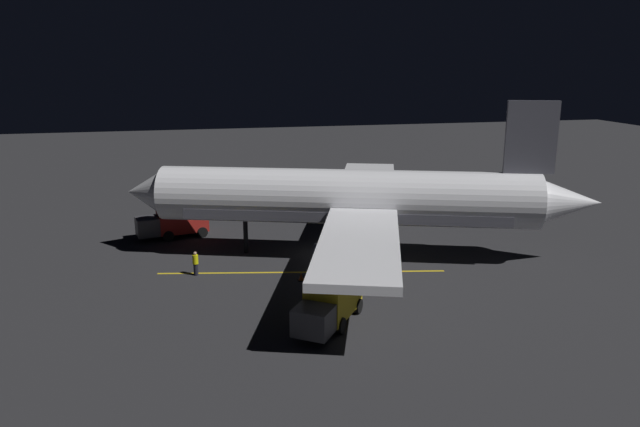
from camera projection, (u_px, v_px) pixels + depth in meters
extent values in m
cube|color=#27272A|center=(345.00, 257.00, 46.40)|extent=(180.00, 180.00, 0.20)
cube|color=gold|center=(302.00, 272.00, 42.79)|extent=(4.22, 20.17, 0.01)
cylinder|color=white|center=(346.00, 197.00, 45.20)|extent=(13.10, 28.24, 4.16)
cube|color=#4C4C56|center=(346.00, 212.00, 45.48)|extent=(11.53, 24.13, 0.75)
cone|color=white|center=(149.00, 192.00, 46.77)|extent=(4.93, 4.47, 4.08)
cone|color=white|center=(566.00, 202.00, 43.56)|extent=(5.15, 5.93, 3.74)
cube|color=#4C4C56|center=(531.00, 137.00, 42.68)|extent=(1.50, 3.52, 5.19)
cube|color=white|center=(359.00, 243.00, 35.91)|extent=(15.91, 9.44, 0.50)
cylinder|color=slate|center=(340.00, 261.00, 37.11)|extent=(3.02, 3.71, 2.10)
cube|color=white|center=(368.00, 180.00, 54.51)|extent=(15.91, 9.44, 0.50)
cylinder|color=slate|center=(354.00, 197.00, 54.26)|extent=(3.02, 3.71, 2.10)
cylinder|color=black|center=(246.00, 237.00, 46.84)|extent=(0.46, 0.46, 2.61)
cylinder|color=black|center=(376.00, 251.00, 43.39)|extent=(0.46, 0.46, 2.61)
cylinder|color=black|center=(377.00, 232.00, 48.20)|extent=(0.46, 0.46, 2.61)
cube|color=maroon|center=(182.00, 220.00, 51.16)|extent=(2.88, 4.42, 1.97)
cube|color=#38383D|center=(147.00, 226.00, 50.04)|extent=(2.32, 2.17, 1.50)
cylinder|color=black|center=(166.00, 233.00, 50.84)|extent=(2.44, 1.35, 0.90)
cylinder|color=black|center=(200.00, 229.00, 51.98)|extent=(2.44, 1.35, 0.90)
cube|color=gold|center=(334.00, 296.00, 34.62)|extent=(4.62, 4.12, 2.03)
cube|color=#38383D|center=(314.00, 321.00, 32.02)|extent=(2.62, 2.67, 1.50)
cylinder|color=black|center=(324.00, 323.00, 33.57)|extent=(2.07, 2.41, 0.90)
cylinder|color=black|center=(342.00, 304.00, 36.18)|extent=(2.07, 2.41, 0.90)
cylinder|color=black|center=(196.00, 269.00, 42.11)|extent=(0.32, 0.32, 0.85)
cylinder|color=yellow|center=(195.00, 259.00, 41.92)|extent=(0.40, 0.40, 0.65)
sphere|color=tan|center=(195.00, 253.00, 41.81)|extent=(0.24, 0.24, 0.24)
cone|color=#EA590F|center=(301.00, 277.00, 41.16)|extent=(0.36, 0.36, 0.55)
cube|color=black|center=(301.00, 280.00, 41.22)|extent=(0.50, 0.50, 0.03)
cone|color=#EA590F|center=(320.00, 285.00, 39.69)|extent=(0.36, 0.36, 0.55)
cube|color=black|center=(320.00, 288.00, 39.75)|extent=(0.50, 0.50, 0.03)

